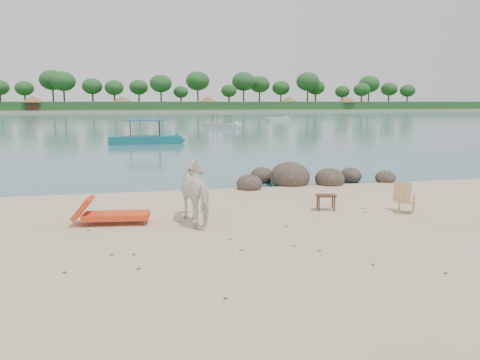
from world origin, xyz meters
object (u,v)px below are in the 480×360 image
at_px(boulders, 301,178).
at_px(boat_near, 145,124).
at_px(deck_chair, 407,199).
at_px(lounge_chair, 116,213).
at_px(cow, 200,193).
at_px(side_table, 326,204).

xyz_separation_m(boulders, boat_near, (-5.50, 18.92, 1.23)).
xyz_separation_m(deck_chair, boat_near, (-6.71, 24.03, 1.03)).
bearing_deg(lounge_chair, boulders, 42.29).
distance_m(cow, deck_chair, 5.62).
distance_m(side_table, boat_near, 23.78).
distance_m(boulders, boat_near, 19.74).
xyz_separation_m(lounge_chair, deck_chair, (7.66, -0.45, 0.10)).
height_order(side_table, boat_near, boat_near).
bearing_deg(side_table, cow, -160.20).
bearing_deg(lounge_chair, cow, -1.92).
distance_m(cow, side_table, 3.67).
bearing_deg(cow, boulders, -145.44).
xyz_separation_m(cow, deck_chair, (5.60, -0.15, -0.37)).
bearing_deg(side_table, deck_chair, -10.26).
relative_size(side_table, boat_near, 0.09).
bearing_deg(lounge_chair, boat_near, 94.08).
bearing_deg(boat_near, boulders, -74.13).
height_order(cow, boat_near, boat_near).
distance_m(side_table, lounge_chair, 5.64).
relative_size(lounge_chair, boat_near, 0.34).
bearing_deg(deck_chair, boulders, 140.45).
relative_size(boulders, cow, 3.41).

